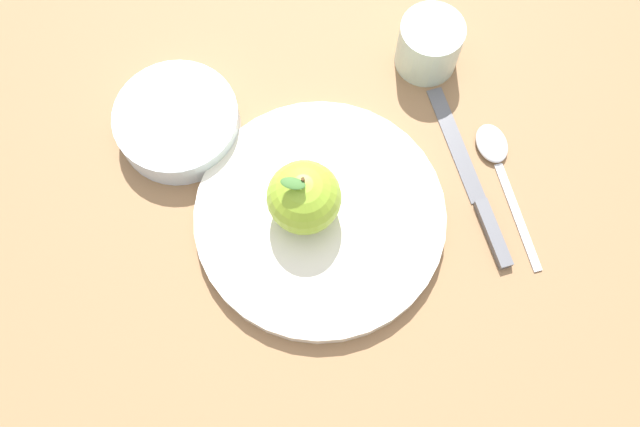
{
  "coord_description": "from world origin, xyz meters",
  "views": [
    {
      "loc": [
        0.1,
        0.2,
        0.68
      ],
      "look_at": [
        0.01,
        -0.01,
        0.02
      ],
      "focal_mm": 37.32,
      "sensor_mm": 36.0,
      "label": 1
    }
  ],
  "objects_px": {
    "dinner_plate": "(320,216)",
    "apple": "(304,197)",
    "knife": "(475,190)",
    "side_bowl": "(177,121)",
    "cup": "(430,43)",
    "spoon": "(498,159)"
  },
  "relations": [
    {
      "from": "dinner_plate",
      "to": "apple",
      "type": "height_order",
      "value": "apple"
    },
    {
      "from": "dinner_plate",
      "to": "knife",
      "type": "xyz_separation_m",
      "value": [
        -0.17,
        0.03,
        -0.01
      ]
    },
    {
      "from": "side_bowl",
      "to": "cup",
      "type": "relative_size",
      "value": 1.9
    },
    {
      "from": "apple",
      "to": "cup",
      "type": "distance_m",
      "value": 0.24
    },
    {
      "from": "side_bowl",
      "to": "knife",
      "type": "height_order",
      "value": "side_bowl"
    },
    {
      "from": "cup",
      "to": "knife",
      "type": "height_order",
      "value": "cup"
    },
    {
      "from": "dinner_plate",
      "to": "apple",
      "type": "bearing_deg",
      "value": -35.24
    },
    {
      "from": "dinner_plate",
      "to": "apple",
      "type": "distance_m",
      "value": 0.05
    },
    {
      "from": "apple",
      "to": "side_bowl",
      "type": "bearing_deg",
      "value": -57.48
    },
    {
      "from": "side_bowl",
      "to": "cup",
      "type": "bearing_deg",
      "value": 176.6
    },
    {
      "from": "side_bowl",
      "to": "spoon",
      "type": "height_order",
      "value": "side_bowl"
    },
    {
      "from": "knife",
      "to": "spoon",
      "type": "bearing_deg",
      "value": -147.8
    },
    {
      "from": "apple",
      "to": "cup",
      "type": "bearing_deg",
      "value": -146.9
    },
    {
      "from": "dinner_plate",
      "to": "side_bowl",
      "type": "distance_m",
      "value": 0.19
    },
    {
      "from": "dinner_plate",
      "to": "cup",
      "type": "relative_size",
      "value": 3.7
    },
    {
      "from": "apple",
      "to": "knife",
      "type": "relative_size",
      "value": 0.39
    },
    {
      "from": "apple",
      "to": "knife",
      "type": "bearing_deg",
      "value": 167.52
    },
    {
      "from": "dinner_plate",
      "to": "spoon",
      "type": "xyz_separation_m",
      "value": [
        -0.21,
        0.01,
        -0.01
      ]
    },
    {
      "from": "side_bowl",
      "to": "cup",
      "type": "height_order",
      "value": "cup"
    },
    {
      "from": "dinner_plate",
      "to": "side_bowl",
      "type": "relative_size",
      "value": 1.95
    },
    {
      "from": "apple",
      "to": "side_bowl",
      "type": "height_order",
      "value": "apple"
    },
    {
      "from": "knife",
      "to": "spoon",
      "type": "height_order",
      "value": "spoon"
    }
  ]
}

